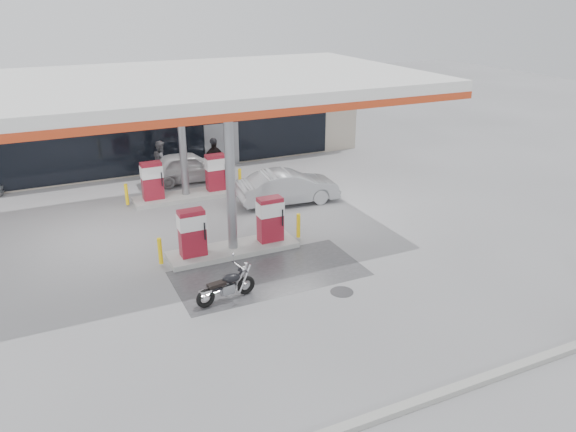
# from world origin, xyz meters

# --- Properties ---
(ground) EXTENTS (90.00, 90.00, 0.00)m
(ground) POSITION_xyz_m (0.00, 0.00, 0.00)
(ground) COLOR gray
(ground) RESTS_ON ground
(wet_patch) EXTENTS (6.00, 3.00, 0.00)m
(wet_patch) POSITION_xyz_m (0.50, 0.00, 0.00)
(wet_patch) COLOR #4C4C4F
(wet_patch) RESTS_ON ground
(drain_cover) EXTENTS (0.70, 0.70, 0.01)m
(drain_cover) POSITION_xyz_m (2.00, -2.00, 0.00)
(drain_cover) COLOR #38383A
(drain_cover) RESTS_ON ground
(kerb) EXTENTS (28.00, 0.25, 0.15)m
(kerb) POSITION_xyz_m (0.00, -7.00, 0.07)
(kerb) COLOR gray
(kerb) RESTS_ON ground
(store_building) EXTENTS (22.00, 8.22, 4.00)m
(store_building) POSITION_xyz_m (0.01, 15.94, 2.01)
(store_building) COLOR #B1A794
(store_building) RESTS_ON ground
(canopy) EXTENTS (16.00, 10.02, 5.51)m
(canopy) POSITION_xyz_m (0.00, 5.00, 5.27)
(canopy) COLOR silver
(canopy) RESTS_ON ground
(pump_island_near) EXTENTS (5.14, 1.30, 1.78)m
(pump_island_near) POSITION_xyz_m (0.00, 2.00, 0.71)
(pump_island_near) COLOR #9E9E99
(pump_island_near) RESTS_ON ground
(pump_island_far) EXTENTS (5.14, 1.30, 1.78)m
(pump_island_far) POSITION_xyz_m (0.00, 8.00, 0.71)
(pump_island_far) COLOR #9E9E99
(pump_island_far) RESTS_ON ground
(parked_motorcycle) EXTENTS (1.91, 0.73, 0.98)m
(parked_motorcycle) POSITION_xyz_m (-1.26, -0.99, 0.44)
(parked_motorcycle) COLOR black
(parked_motorcycle) RESTS_ON ground
(sedan_white) EXTENTS (4.21, 1.84, 1.41)m
(sedan_white) POSITION_xyz_m (0.75, 10.20, 0.71)
(sedan_white) COLOR silver
(sedan_white) RESTS_ON ground
(attendant) EXTENTS (0.92, 1.07, 1.93)m
(attendant) POSITION_xyz_m (-0.35, 10.80, 0.97)
(attendant) COLOR #4D4E52
(attendant) RESTS_ON ground
(hatchback_silver) EXTENTS (4.38, 1.86, 1.41)m
(hatchback_silver) POSITION_xyz_m (3.76, 5.58, 0.70)
(hatchback_silver) COLOR #9C9FA4
(hatchback_silver) RESTS_ON ground
(parked_car_right) EXTENTS (3.69, 1.71, 1.02)m
(parked_car_right) POSITION_xyz_m (8.55, 14.00, 0.51)
(parked_car_right) COLOR navy
(parked_car_right) RESTS_ON ground
(biker_walking) EXTENTS (1.14, 0.64, 1.84)m
(biker_walking) POSITION_xyz_m (2.03, 10.20, 0.92)
(biker_walking) COLOR black
(biker_walking) RESTS_ON ground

